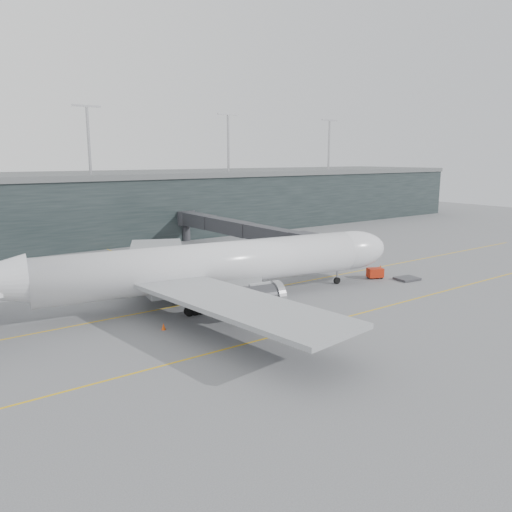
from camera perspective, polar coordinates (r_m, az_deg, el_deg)
ground at (r=69.36m, az=-9.16°, el=-4.62°), size 320.00×320.00×0.00m
taxiline_a at (r=65.94m, az=-7.57°, el=-5.40°), size 160.00×0.25×0.02m
taxiline_b at (r=53.13m, az=0.86°, el=-9.46°), size 160.00×0.25×0.02m
taxiline_lead_main at (r=89.00m, az=-12.16°, el=-1.18°), size 0.25×60.00×0.02m
terminal at (r=121.93m, az=-21.85°, el=5.20°), size 240.00×36.00×29.00m
main_aircraft at (r=65.10m, az=-5.72°, el=-1.21°), size 61.08×56.83×17.15m
jet_bridge at (r=100.48m, az=-3.68°, el=3.41°), size 4.21×44.81×6.84m
gse_cart at (r=80.68m, az=13.45°, el=-1.87°), size 2.81×2.36×1.63m
baggage_dolly at (r=81.13m, az=16.88°, el=-2.48°), size 3.79×3.20×0.34m
uld_a at (r=76.32m, az=-15.07°, el=-2.75°), size 1.90×1.60×1.59m
uld_b at (r=78.79m, az=-14.82°, el=-2.22°), size 2.37×2.12×1.80m
uld_c at (r=79.89m, az=-11.96°, el=-1.94°), size 2.08×1.76×1.71m
cone_nose at (r=87.94m, az=14.03°, el=-1.20°), size 0.42×0.42×0.66m
cone_wing_stbd at (r=57.95m, az=6.23°, el=-7.39°), size 0.42×0.42×0.67m
cone_wing_port at (r=84.51m, az=-6.87°, el=-1.44°), size 0.42×0.42×0.67m
cone_tail at (r=56.62m, az=-10.52°, el=-7.92°), size 0.49×0.49×0.77m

